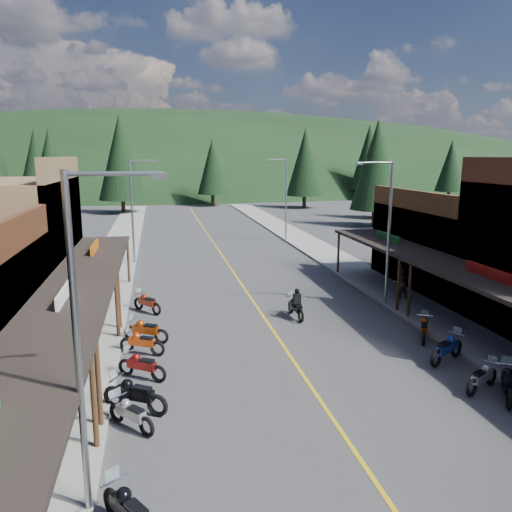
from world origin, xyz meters
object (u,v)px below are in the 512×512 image
rider_on_bike (296,306)px  bike_west_9 (142,341)px  bike_west_8 (142,364)px  bike_east_8 (447,347)px  streetlight_3 (285,196)px  pedestrian_east_b (400,282)px  bike_west_5 (130,510)px  shop_east_3 (461,247)px  bike_east_6 (508,382)px  pine_4 (305,162)px  bike_east_9 (424,327)px  pine_6 (451,166)px  streetlight_2 (387,227)px  pine_11 (377,165)px  bike_west_6 (131,412)px  pine_5 (369,157)px  pine_10 (51,168)px  pine_2 (121,157)px  streetlight_1 (134,207)px  bike_west_10 (146,329)px  pine_1 (36,162)px  streetlight_0 (83,333)px  pine_9 (382,170)px  bike_west_11 (147,302)px  pine_3 (212,167)px  bike_east_7 (482,376)px

rider_on_bike → bike_west_9: bearing=-159.5°
bike_west_8 → bike_east_8: (12.12, -0.82, 0.05)m
streetlight_3 → pedestrian_east_b: streetlight_3 is taller
bike_west_5 → rider_on_bike: (7.70, 13.89, 0.02)m
shop_east_3 → rider_on_bike: bearing=-160.3°
bike_west_5 → bike_east_6: bearing=-15.7°
pine_4 → bike_west_5: size_ratio=5.61×
shop_east_3 → bike_east_9: (-7.26, -8.51, -1.94)m
pine_6 → bike_west_9: size_ratio=5.43×
streetlight_2 → pine_11: 32.83m
pine_4 → bike_east_6: pine_4 is taller
bike_west_6 → pine_5: bearing=19.7°
bike_west_6 → pedestrian_east_b: 18.39m
pine_10 → pine_2: bearing=45.0°
streetlight_1 → bike_west_8: (0.91, -20.89, -3.87)m
pine_10 → bike_west_10: (12.04, -45.05, -6.17)m
pine_1 → pine_2: bearing=-40.6°
bike_west_10 → rider_on_bike: (7.57, 2.01, 0.04)m
streetlight_0 → pine_1: pine_1 is taller
pine_6 → bike_west_5: (-52.10, -70.93, -5.85)m
streetlight_3 → bike_west_6: streetlight_3 is taller
bike_east_8 → pine_1: bearing=174.0°
pine_11 → bike_west_10: size_ratio=5.73×
pine_9 → bike_east_9: pine_9 is taller
streetlight_2 → streetlight_0: bearing=-134.8°
bike_west_11 → rider_on_bike: size_ratio=0.96×
pine_1 → bike_east_9: bearing=-65.6°
streetlight_2 → streetlight_3: same height
pine_3 → bike_east_8: bearing=-88.2°
pine_2 → pine_11: bearing=-33.7°
bike_west_5 → pine_11: bearing=26.5°
bike_west_5 → bike_west_8: 8.04m
bike_east_7 → bike_east_8: 2.54m
streetlight_1 → bike_east_9: (13.45, -19.21, -3.87)m
bike_east_8 → rider_on_bike: bearing=-175.5°
pine_11 → rider_on_bike: bearing=-120.7°
streetlight_1 → pine_9: size_ratio=0.74×
pine_2 → bike_east_9: pine_2 is taller
streetlight_1 → pine_9: bearing=36.6°
bike_west_6 → shop_east_3: bearing=-7.4°
streetlight_1 → pine_6: (52.95, 42.00, 2.02)m
pine_6 → bike_west_10: (-51.96, -59.05, -5.86)m
pine_1 → bike_west_6: pine_1 is taller
pine_6 → bike_east_8: (-39.92, -63.71, -5.84)m
bike_west_5 → pine_4: bearing=36.8°
pine_3 → bike_west_5: bearing=-97.9°
streetlight_0 → bike_west_9: streetlight_0 is taller
streetlight_1 → pine_2: pine_2 is taller
pine_5 → pedestrian_east_b: 68.63m
streetlight_3 → pine_11: 15.55m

